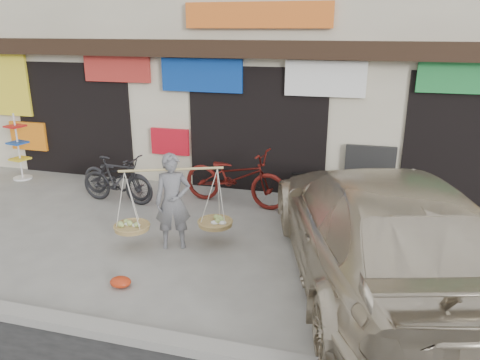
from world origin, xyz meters
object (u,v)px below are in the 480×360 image
(display_rack, at_px, (19,153))
(bike_1, at_px, (117,180))
(bike_2, at_px, (235,177))
(suv, at_px, (378,228))
(bike_0, at_px, (117,176))
(street_vendor, at_px, (173,205))

(display_rack, bearing_deg, bike_1, -14.83)
(bike_1, bearing_deg, bike_2, -73.49)
(bike_2, height_order, suv, suv)
(bike_0, distance_m, suv, 5.78)
(suv, relative_size, display_rack, 3.96)
(suv, distance_m, display_rack, 8.60)
(street_vendor, distance_m, display_rack, 5.51)
(street_vendor, bearing_deg, bike_0, 115.54)
(bike_0, bearing_deg, display_rack, 90.05)
(display_rack, bearing_deg, street_vendor, -25.70)
(bike_1, relative_size, bike_2, 0.73)
(suv, bearing_deg, display_rack, -35.08)
(suv, height_order, display_rack, suv)
(bike_0, distance_m, bike_1, 0.37)
(bike_0, xyz_separation_m, suv, (5.33, -2.22, 0.38))
(street_vendor, xyz_separation_m, bike_2, (0.43, 2.15, -0.15))
(bike_0, bearing_deg, bike_1, -138.86)
(street_vendor, bearing_deg, bike_1, 118.01)
(bike_1, relative_size, display_rack, 1.03)
(street_vendor, relative_size, display_rack, 1.15)
(street_vendor, xyz_separation_m, bike_0, (-2.13, 1.91, -0.27))
(bike_2, distance_m, display_rack, 5.40)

